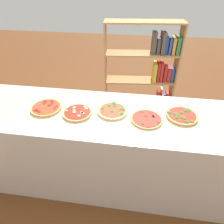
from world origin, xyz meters
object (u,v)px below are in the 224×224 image
pizza_pepperoni_0 (46,108)px  bookshelf (150,80)px  pizza_spinach_4 (182,116)px  pizza_spinach_2 (113,111)px  pizza_mushroom_1 (77,113)px  pizza_pepperoni_3 (147,119)px

pizza_pepperoni_0 → bookshelf: bookshelf is taller
pizza_spinach_4 → pizza_spinach_2: bearing=-179.2°
pizza_pepperoni_0 → pizza_spinach_4: (1.21, 0.05, 0.00)m
pizza_pepperoni_0 → pizza_spinach_2: same height
pizza_spinach_2 → bookshelf: size_ratio=0.18×
pizza_pepperoni_0 → pizza_mushroom_1: same height
pizza_pepperoni_3 → bookshelf: size_ratio=0.18×
bookshelf → pizza_mushroom_1: bearing=-121.7°
pizza_pepperoni_3 → pizza_spinach_2: bearing=166.0°
pizza_pepperoni_0 → pizza_mushroom_1: bearing=-6.4°
pizza_pepperoni_0 → bookshelf: 1.44m
pizza_spinach_2 → pizza_spinach_4: size_ratio=1.01×
pizza_spinach_2 → pizza_pepperoni_0: bearing=-176.3°
pizza_spinach_2 → bookshelf: bearing=70.2°
pizza_pepperoni_3 → pizza_spinach_4: bearing=15.6°
pizza_mushroom_1 → bookshelf: bearing=58.3°
pizza_mushroom_1 → pizza_spinach_4: 0.91m
pizza_pepperoni_0 → pizza_spinach_4: pizza_spinach_4 is taller
pizza_mushroom_1 → pizza_pepperoni_3: size_ratio=0.96×
pizza_pepperoni_0 → pizza_spinach_4: bearing=2.3°
pizza_pepperoni_0 → bookshelf: (0.97, 1.04, -0.18)m
pizza_spinach_2 → pizza_pepperoni_3: (0.30, -0.08, -0.00)m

